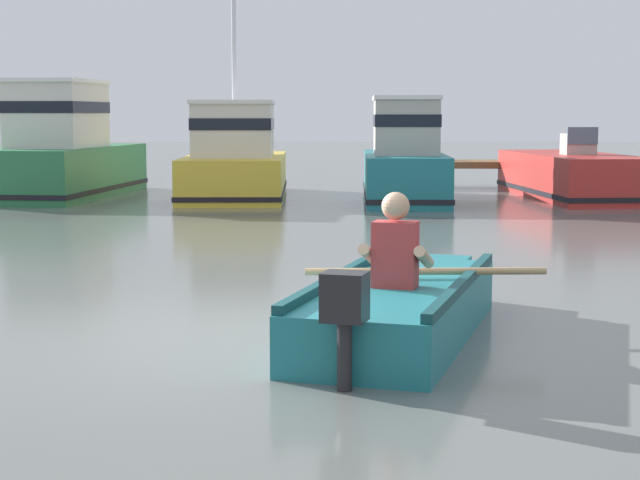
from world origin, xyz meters
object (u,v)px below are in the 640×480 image
(moored_boat_green, at_px, (64,154))
(moored_boat_red, at_px, (571,177))
(moored_boat_yellow, at_px, (235,162))
(rowboat_with_person, at_px, (401,306))
(moored_boat_teal, at_px, (404,162))

(moored_boat_green, bearing_deg, moored_boat_red, 0.70)
(moored_boat_yellow, bearing_deg, rowboat_with_person, -78.17)
(moored_boat_yellow, relative_size, moored_boat_red, 0.95)
(moored_boat_red, bearing_deg, rowboat_with_person, -107.00)
(moored_boat_yellow, distance_m, moored_boat_teal, 3.67)
(moored_boat_red, bearing_deg, moored_boat_teal, -164.35)
(moored_boat_yellow, xyz_separation_m, moored_boat_red, (7.25, 0.28, -0.32))
(moored_boat_green, bearing_deg, moored_boat_yellow, -2.20)
(rowboat_with_person, height_order, moored_boat_red, moored_boat_red)
(moored_boat_yellow, distance_m, moored_boat_red, 7.26)
(moored_boat_green, xyz_separation_m, moored_boat_yellow, (3.74, -0.14, -0.16))
(moored_boat_green, bearing_deg, moored_boat_teal, -6.92)
(moored_boat_teal, xyz_separation_m, moored_boat_red, (3.65, 1.02, -0.35))
(rowboat_with_person, distance_m, moored_boat_red, 14.84)
(moored_boat_green, height_order, moored_boat_red, moored_boat_green)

